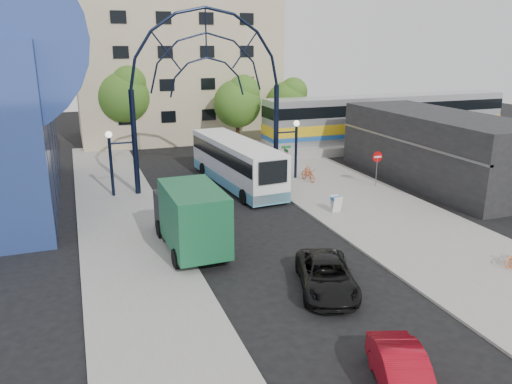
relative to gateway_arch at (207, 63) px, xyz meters
name	(u,v)px	position (x,y,z in m)	size (l,w,h in m)	color
ground	(291,268)	(0.00, -14.00, -8.56)	(120.00, 120.00, 0.00)	black
sidewalk_east	(389,219)	(8.00, -10.00, -8.50)	(8.00, 56.00, 0.12)	gray
plaza_west	(129,239)	(-6.50, -8.00, -8.50)	(5.00, 50.00, 0.12)	gray
gateway_arch	(207,63)	(0.00, 0.00, 0.00)	(13.64, 0.44, 12.10)	black
stop_sign	(284,161)	(4.80, -2.00, -6.56)	(0.80, 0.07, 2.50)	slate
do_not_enter_sign	(377,160)	(11.00, -4.00, -6.58)	(0.76, 0.07, 2.48)	slate
street_name_sign	(286,157)	(5.20, -1.40, -6.43)	(0.70, 0.70, 2.80)	slate
sandwich_board	(336,202)	(5.60, -8.02, -7.81)	(0.55, 0.61, 0.99)	white
commercial_block_east	(437,148)	(16.00, -4.00, -6.06)	(6.00, 16.00, 5.00)	black
apartment_block	(175,70)	(2.00, 20.97, -1.55)	(20.00, 12.10, 14.00)	#C2B187
train_platform	(386,143)	(20.00, 8.00, -8.16)	(32.00, 5.00, 0.80)	gray
train_car	(388,117)	(20.00, 8.00, -5.66)	(25.10, 3.05, 4.20)	#B7B7BC
tree_north_a	(239,101)	(6.12, 11.93, -3.95)	(4.48, 4.48, 7.00)	#382314
tree_north_b	(124,93)	(-3.88, 15.93, -3.29)	(5.12, 5.12, 8.00)	#382314
tree_north_c	(289,100)	(12.12, 13.93, -4.28)	(4.16, 4.16, 6.50)	#382314
city_bus	(236,162)	(1.95, 0.04, -6.87)	(3.54, 11.89, 3.22)	white
green_truck	(189,217)	(-3.75, -10.18, -6.88)	(2.69, 6.71, 3.36)	black
black_suv	(326,276)	(0.53, -16.40, -7.90)	(2.17, 4.71, 1.31)	black
red_sedan	(403,375)	(-0.39, -22.84, -7.92)	(1.35, 3.86, 1.27)	maroon
bike_near_a	(308,174)	(7.14, -1.10, -7.97)	(0.62, 1.79, 0.94)	#D05F29
bike_near_b	(308,171)	(7.59, -0.09, -7.98)	(0.43, 1.52, 0.91)	#ED5E2F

